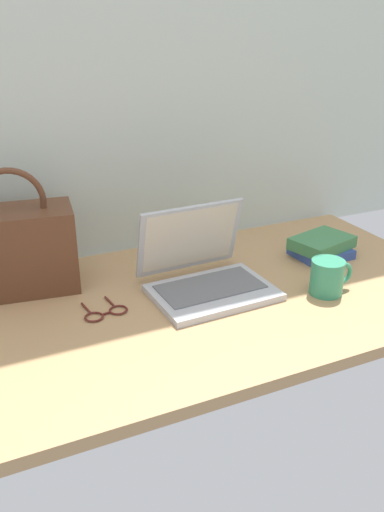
{
  "coord_description": "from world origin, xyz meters",
  "views": [
    {
      "loc": [
        -0.46,
        -1.11,
        0.69
      ],
      "look_at": [
        0.06,
        0.0,
        0.15
      ],
      "focal_mm": 37.58,
      "sensor_mm": 36.0,
      "label": 1
    }
  ],
  "objects_px": {
    "handbag": "(16,249)",
    "eyeglasses": "(106,313)",
    "laptop": "(205,273)",
    "coffee_mug": "(328,276)",
    "book_stack": "(321,247)"
  },
  "relations": [
    {
      "from": "book_stack",
      "to": "handbag",
      "type": "bearing_deg",
      "value": 169.32
    },
    {
      "from": "eyeglasses",
      "to": "laptop",
      "type": "bearing_deg",
      "value": 4.64
    },
    {
      "from": "eyeglasses",
      "to": "book_stack",
      "type": "relative_size",
      "value": 0.57
    },
    {
      "from": "handbag",
      "to": "eyeglasses",
      "type": "bearing_deg",
      "value": -54.0
    },
    {
      "from": "coffee_mug",
      "to": "book_stack",
      "type": "xyz_separation_m",
      "value": [
        0.13,
        0.2,
        -0.02
      ]
    },
    {
      "from": "laptop",
      "to": "eyeglasses",
      "type": "bearing_deg",
      "value": -175.36
    },
    {
      "from": "handbag",
      "to": "laptop",
      "type": "bearing_deg",
      "value": -24.7
    },
    {
      "from": "coffee_mug",
      "to": "book_stack",
      "type": "bearing_deg",
      "value": 56.19
    },
    {
      "from": "laptop",
      "to": "handbag",
      "type": "height_order",
      "value": "handbag"
    },
    {
      "from": "eyeglasses",
      "to": "book_stack",
      "type": "height_order",
      "value": "book_stack"
    },
    {
      "from": "handbag",
      "to": "book_stack",
      "type": "height_order",
      "value": "handbag"
    },
    {
      "from": "coffee_mug",
      "to": "eyeglasses",
      "type": "height_order",
      "value": "coffee_mug"
    },
    {
      "from": "eyeglasses",
      "to": "handbag",
      "type": "distance_m",
      "value": 0.3
    },
    {
      "from": "laptop",
      "to": "coffee_mug",
      "type": "bearing_deg",
      "value": -29.47
    },
    {
      "from": "book_stack",
      "to": "eyeglasses",
      "type": "bearing_deg",
      "value": -174.62
    }
  ]
}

